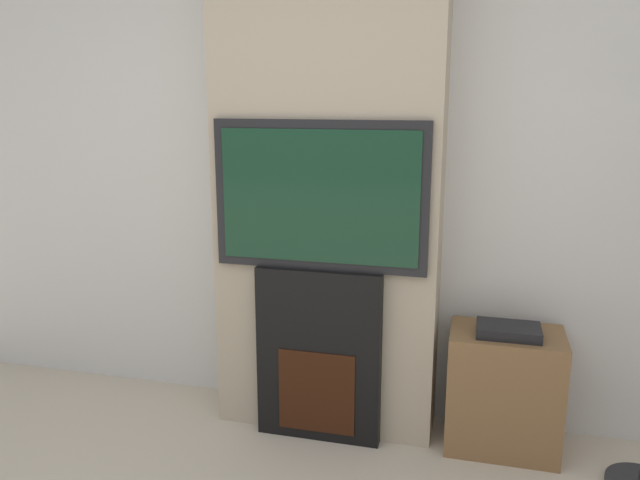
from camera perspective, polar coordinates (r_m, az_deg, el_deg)
name	(u,v)px	position (r m, az deg, el deg)	size (l,w,h in m)	color
wall_back	(337,167)	(3.30, 1.59, 6.72)	(6.00, 0.06, 2.70)	silver
chimney_breast	(328,171)	(3.11, 0.77, 6.34)	(1.12, 0.33, 2.70)	tan
fireplace	(320,354)	(3.19, -0.01, -10.40)	(0.63, 0.15, 0.89)	black
television	(320,196)	(2.97, -0.02, 4.04)	(1.04, 0.07, 0.72)	black
media_stand	(504,389)	(3.27, 16.45, -12.92)	(0.54, 0.36, 0.65)	brown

